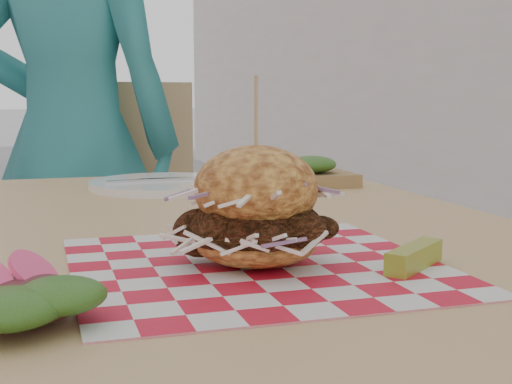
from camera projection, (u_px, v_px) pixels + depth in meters
diner at (71, 143)px, 1.86m from camera, size 0.68×0.58×1.58m
patio_table at (216, 285)px, 0.94m from camera, size 0.80×1.20×0.75m
patio_chair at (118, 233)px, 1.89m from camera, size 0.50×0.51×0.95m
paper_liner at (256, 265)px, 0.71m from camera, size 0.36×0.36×0.00m
sandwich at (256, 213)px, 0.70m from camera, size 0.16×0.16×0.19m
pickle_spear at (414, 257)px, 0.70m from camera, size 0.09×0.08×0.02m
side_salad at (15, 305)px, 0.53m from camera, size 0.13×0.14×0.05m
place_setting at (164, 184)px, 1.29m from camera, size 0.27×0.27×0.02m
kraft_tray at (312, 174)px, 1.32m from camera, size 0.15×0.12×0.06m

